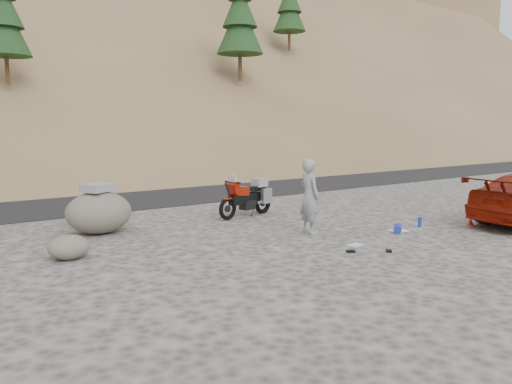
% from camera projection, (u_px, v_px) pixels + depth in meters
% --- Properties ---
extents(ground, '(140.00, 140.00, 0.00)m').
position_uv_depth(ground, '(316.00, 234.00, 11.76)').
color(ground, '#3C3A38').
rests_on(ground, ground).
extents(road, '(120.00, 7.00, 0.05)m').
position_uv_depth(road, '(155.00, 193.00, 18.99)').
color(road, black).
rests_on(road, ground).
extents(motorcycle, '(2.06, 0.87, 1.24)m').
position_uv_depth(motorcycle, '(248.00, 197.00, 14.01)').
color(motorcycle, black).
rests_on(motorcycle, ground).
extents(man, '(0.50, 0.69, 1.77)m').
position_uv_depth(man, '(309.00, 233.00, 11.80)').
color(man, gray).
rests_on(man, ground).
extents(boulder, '(1.84, 1.68, 1.18)m').
position_uv_depth(boulder, '(99.00, 212.00, 11.74)').
color(boulder, '#5E5851').
rests_on(boulder, ground).
extents(small_rock, '(0.91, 0.85, 0.47)m').
position_uv_depth(small_rock, '(69.00, 247.00, 9.47)').
color(small_rock, '#5E5851').
rests_on(small_rock, ground).
extents(gear_white_cloth, '(0.44, 0.40, 0.01)m').
position_uv_depth(gear_white_cloth, '(398.00, 230.00, 12.09)').
color(gear_white_cloth, white).
rests_on(gear_white_cloth, ground).
extents(gear_blue_mat, '(0.47, 0.42, 0.18)m').
position_uv_depth(gear_blue_mat, '(398.00, 228.00, 11.91)').
color(gear_blue_mat, navy).
rests_on(gear_blue_mat, ground).
extents(gear_bottle, '(0.10, 0.10, 0.25)m').
position_uv_depth(gear_bottle, '(420.00, 222.00, 12.53)').
color(gear_bottle, navy).
rests_on(gear_bottle, ground).
extents(gear_funnel, '(0.20, 0.20, 0.21)m').
position_uv_depth(gear_funnel, '(470.00, 221.00, 12.72)').
color(gear_funnel, red).
rests_on(gear_funnel, ground).
extents(gear_glove_a, '(0.19, 0.17, 0.05)m').
position_uv_depth(gear_glove_a, '(351.00, 251.00, 10.01)').
color(gear_glove_a, black).
rests_on(gear_glove_a, ground).
extents(gear_glove_b, '(0.17, 0.17, 0.05)m').
position_uv_depth(gear_glove_b, '(389.00, 251.00, 10.04)').
color(gear_glove_b, black).
rests_on(gear_glove_b, ground).
extents(gear_blue_cloth, '(0.35, 0.27, 0.01)m').
position_uv_depth(gear_blue_cloth, '(355.00, 245.00, 10.61)').
color(gear_blue_cloth, '#97CFEA').
rests_on(gear_blue_cloth, ground).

